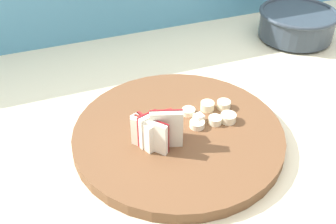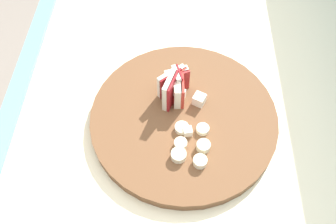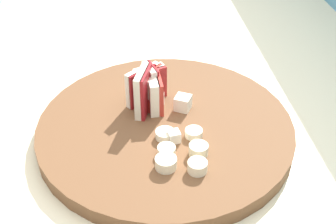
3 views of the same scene
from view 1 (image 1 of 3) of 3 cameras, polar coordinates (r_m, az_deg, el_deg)
tile_backsplash at (r=1.22m, az=-0.64°, el=0.52°), size 2.40×0.04×1.26m
cutting_board at (r=0.69m, az=1.44°, el=-3.21°), size 0.35×0.35×0.02m
apple_wedge_fan at (r=0.64m, az=-1.97°, el=-2.65°), size 0.08×0.06×0.06m
apple_dice_pile at (r=0.67m, az=-0.60°, el=-2.41°), size 0.10×0.07×0.02m
banana_slice_rows at (r=0.71m, az=6.20°, el=-0.19°), size 0.09×0.07×0.01m
ceramic_bowl at (r=1.04m, az=17.65°, el=11.83°), size 0.18×0.18×0.07m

